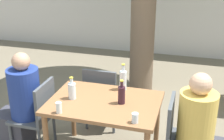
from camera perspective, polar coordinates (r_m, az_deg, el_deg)
name	(u,v)px	position (r m, az deg, el deg)	size (l,w,h in m)	color
dining_table_front	(104,109)	(3.45, -1.38, -7.16)	(1.20, 0.85, 0.76)	brown
patio_chair_0	(38,112)	(3.83, -13.43, -7.56)	(0.44, 0.44, 0.88)	#474C51
patio_chair_1	(180,134)	(3.42, 12.37, -11.40)	(0.44, 0.44, 0.88)	#474C51
patio_chair_2	(102,95)	(4.15, -1.83, -4.55)	(0.44, 0.44, 0.88)	#474C51
person_seated_0	(20,105)	(3.91, -16.42, -6.22)	(0.58, 0.37, 1.23)	#383842
person_seated_1	(203,133)	(3.39, 16.31, -11.04)	(0.59, 0.38, 1.20)	#383842
wine_bottle_0	(122,94)	(3.31, 1.76, -4.48)	(0.08, 0.08, 0.27)	#331923
water_bottle_1	(72,90)	(3.44, -7.34, -3.71)	(0.08, 0.08, 0.26)	silver
water_bottle_2	(123,80)	(3.62, 2.03, -1.79)	(0.08, 0.08, 0.32)	silver
drinking_glass_0	(59,108)	(3.20, -9.70, -6.80)	(0.06, 0.06, 0.12)	silver
drinking_glass_1	(135,118)	(3.00, 4.22, -8.75)	(0.06, 0.06, 0.10)	silver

